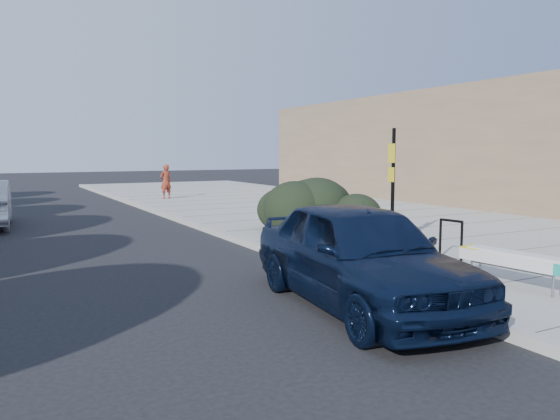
{
  "coord_description": "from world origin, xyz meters",
  "views": [
    {
      "loc": [
        -5.87,
        -10.33,
        2.41
      ],
      "look_at": [
        0.46,
        1.37,
        1.0
      ],
      "focal_mm": 35.0,
      "sensor_mm": 36.0,
      "label": 1
    }
  ],
  "objects_px": {
    "sign_post": "(392,180)",
    "sedan_navy": "(360,254)",
    "bike_rack": "(451,235)",
    "bench": "(515,260)",
    "pedestrian": "(166,182)"
  },
  "relations": [
    {
      "from": "bench",
      "to": "pedestrian",
      "type": "distance_m",
      "value": 20.02
    },
    {
      "from": "sedan_navy",
      "to": "bike_rack",
      "type": "bearing_deg",
      "value": 30.69
    },
    {
      "from": "bench",
      "to": "sign_post",
      "type": "xyz_separation_m",
      "value": [
        0.96,
        4.3,
        1.14
      ]
    },
    {
      "from": "sign_post",
      "to": "sedan_navy",
      "type": "distance_m",
      "value": 5.17
    },
    {
      "from": "bench",
      "to": "sedan_navy",
      "type": "height_order",
      "value": "sedan_navy"
    },
    {
      "from": "pedestrian",
      "to": "sign_post",
      "type": "bearing_deg",
      "value": 78.93
    },
    {
      "from": "bike_rack",
      "to": "sedan_navy",
      "type": "xyz_separation_m",
      "value": [
        -3.55,
        -1.57,
        0.17
      ]
    },
    {
      "from": "bench",
      "to": "sedan_navy",
      "type": "distance_m",
      "value": 2.77
    },
    {
      "from": "bike_rack",
      "to": "sedan_navy",
      "type": "bearing_deg",
      "value": -164.76
    },
    {
      "from": "sign_post",
      "to": "bench",
      "type": "bearing_deg",
      "value": -88.08
    },
    {
      "from": "sign_post",
      "to": "sedan_navy",
      "type": "xyz_separation_m",
      "value": [
        -3.62,
        -3.57,
        -0.92
      ]
    },
    {
      "from": "sedan_navy",
      "to": "bench",
      "type": "bearing_deg",
      "value": -8.44
    },
    {
      "from": "sign_post",
      "to": "sedan_navy",
      "type": "height_order",
      "value": "sign_post"
    },
    {
      "from": "bike_rack",
      "to": "pedestrian",
      "type": "relative_size",
      "value": 0.51
    },
    {
      "from": "bike_rack",
      "to": "sedan_navy",
      "type": "distance_m",
      "value": 3.89
    }
  ]
}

